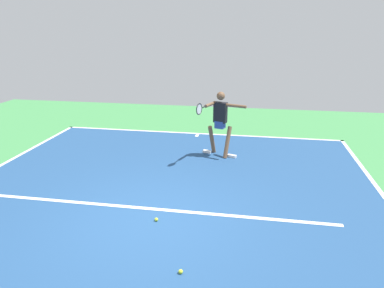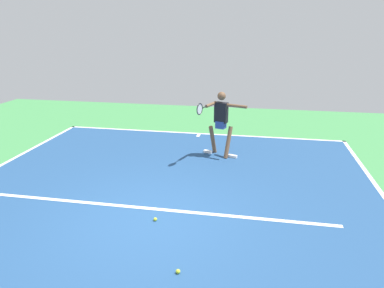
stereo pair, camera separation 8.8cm
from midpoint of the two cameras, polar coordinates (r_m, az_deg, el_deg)
The scene contains 8 objects.
ground_plane at distance 6.68m, azimuth -6.45°, elevation -12.11°, with size 19.59×19.59×0.00m, color #428E4C.
court_surface at distance 6.68m, azimuth -6.45°, elevation -12.09°, with size 9.21×11.31×0.00m, color navy.
court_line_baseline_near at distance 11.72m, azimuth 1.43°, elevation 1.71°, with size 9.21×0.10×0.01m, color white.
court_line_service at distance 7.02m, azimuth -5.47°, elevation -10.42°, with size 6.91×0.10×0.01m, color white.
court_line_centre_mark at distance 11.53m, azimuth 1.27°, elevation 1.43°, with size 0.10×0.30×0.01m, color white.
tennis_player at distance 9.46m, azimuth 4.92°, elevation 3.92°, with size 1.20×1.22×1.78m.
tennis_ball_near_service_line at distance 5.40m, azimuth -1.78°, elevation -19.92°, with size 0.07×0.07×0.07m, color #CCE033.
tennis_ball_by_baseline at distance 6.62m, azimuth -5.58°, elevation -12.03°, with size 0.07×0.07×0.07m, color #CCE033.
Camera 2 is at (-1.81, 5.47, 3.39)m, focal length 32.96 mm.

